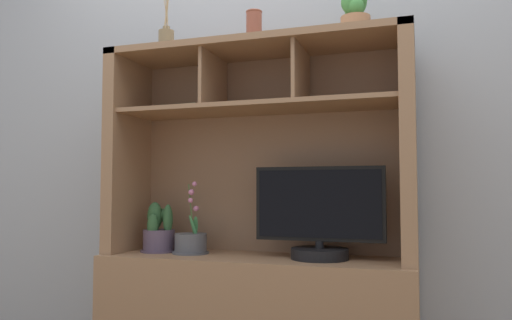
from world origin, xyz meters
name	(u,v)px	position (x,y,z in m)	size (l,w,h in m)	color
back_wall	(272,86)	(0.00, 0.25, 1.40)	(6.00, 0.02, 2.80)	#A7AEB7
media_console	(256,285)	(0.00, 0.01, 0.47)	(1.36, 0.47, 1.54)	#9A7251
tv_monitor	(319,219)	(0.29, -0.01, 0.76)	(0.55, 0.24, 0.39)	black
potted_orchid	(191,243)	(-0.31, -0.01, 0.64)	(0.17, 0.17, 0.33)	#515359
potted_fern	(159,233)	(-0.48, 0.00, 0.68)	(0.17, 0.17, 0.23)	#53445A
magazine_stack_left	(179,109)	(-0.40, 0.03, 1.27)	(0.29, 0.19, 0.02)	#4F7863
diffuser_bottle	(166,40)	(-0.44, -0.02, 1.59)	(0.07, 0.07, 0.28)	#85704E
potted_succulent	(355,14)	(0.44, 0.01, 1.63)	(0.15, 0.15, 0.22)	#B47C54
ceramic_vase	(254,27)	(0.00, -0.03, 1.61)	(0.07, 0.07, 0.15)	brown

